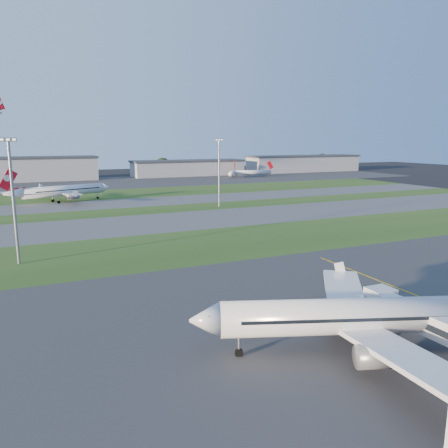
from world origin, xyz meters
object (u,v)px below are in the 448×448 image
airliner_parked (364,317)px  mini_jet_near (233,172)px  light_mast_west (13,193)px  light_mast_centre (219,168)px  mini_jet_far (253,172)px  airliner_taxiing (63,191)px

airliner_parked → mini_jet_near: size_ratio=1.59×
airliner_parked → mini_jet_near: airliner_parked is taller
light_mast_west → light_mast_centre: size_ratio=1.00×
mini_jet_near → light_mast_centre: size_ratio=0.98×
mini_jet_far → mini_jet_near: bearing=168.7°
airliner_parked → light_mast_centre: (31.79, 115.60, 10.23)m
airliner_taxiing → light_mast_west: size_ratio=1.57×
airliner_taxiing → light_mast_west: (-16.19, -93.87, 10.19)m
airliner_taxiing → light_mast_west: light_mast_west is taller
mini_jet_near → airliner_taxiing: bearing=157.2°
airliner_parked → light_mast_west: bearing=143.1°
mini_jet_far → airliner_parked: bearing=-110.4°
mini_jet_near → light_mast_west: bearing=175.0°
mini_jet_near → light_mast_centre: bearing=-175.7°
airliner_parked → light_mast_centre: size_ratio=1.55×
airliner_parked → light_mast_centre: 120.32m
light_mast_centre → light_mast_west: bearing=-141.3°
airliner_taxiing → airliner_parked: bearing=78.9°
light_mast_west → airliner_taxiing: bearing=80.2°
mini_jet_near → light_mast_centre: light_mast_centre is taller
airliner_parked → mini_jet_near: (94.91, 236.06, -1.30)m
mini_jet_near → light_mast_west: 221.34m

